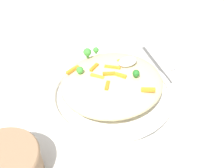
# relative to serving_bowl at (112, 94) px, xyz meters

# --- Properties ---
(ground_plane) EXTENTS (2.40, 2.40, 0.00)m
(ground_plane) POSITION_rel_serving_bowl_xyz_m (0.00, 0.00, -0.02)
(ground_plane) COLOR beige
(serving_bowl) EXTENTS (0.34, 0.34, 0.04)m
(serving_bowl) POSITION_rel_serving_bowl_xyz_m (0.00, 0.00, 0.00)
(serving_bowl) COLOR white
(serving_bowl) RESTS_ON ground_plane
(pasta_mound) EXTENTS (0.28, 0.26, 0.06)m
(pasta_mound) POSITION_rel_serving_bowl_xyz_m (0.00, 0.00, 0.04)
(pasta_mound) COLOR #DBC689
(pasta_mound) RESTS_ON serving_bowl
(carrot_piece_0) EXTENTS (0.01, 0.03, 0.01)m
(carrot_piece_0) POSITION_rel_serving_bowl_xyz_m (-0.05, -0.03, 0.07)
(carrot_piece_0) COLOR orange
(carrot_piece_0) RESTS_ON pasta_mound
(carrot_piece_1) EXTENTS (0.03, 0.03, 0.01)m
(carrot_piece_1) POSITION_rel_serving_bowl_xyz_m (0.04, 0.03, 0.07)
(carrot_piece_1) COLOR orange
(carrot_piece_1) RESTS_ON pasta_mound
(carrot_piece_2) EXTENTS (0.03, 0.03, 0.01)m
(carrot_piece_2) POSITION_rel_serving_bowl_xyz_m (-0.04, 0.10, 0.07)
(carrot_piece_2) COLOR orange
(carrot_piece_2) RESTS_ON pasta_mound
(carrot_piece_3) EXTENTS (0.03, 0.03, 0.01)m
(carrot_piece_3) POSITION_rel_serving_bowl_xyz_m (0.01, 0.00, 0.08)
(carrot_piece_3) COLOR orange
(carrot_piece_3) RESTS_ON pasta_mound
(carrot_piece_4) EXTENTS (0.02, 0.03, 0.01)m
(carrot_piece_4) POSITION_rel_serving_bowl_xyz_m (-0.01, 0.02, 0.07)
(carrot_piece_4) COLOR orange
(carrot_piece_4) RESTS_ON pasta_mound
(carrot_piece_5) EXTENTS (0.03, 0.02, 0.01)m
(carrot_piece_5) POSITION_rel_serving_bowl_xyz_m (0.02, -0.05, 0.07)
(carrot_piece_5) COLOR orange
(carrot_piece_5) RESTS_ON pasta_mound
(carrot_piece_6) EXTENTS (0.04, 0.04, 0.01)m
(carrot_piece_6) POSITION_rel_serving_bowl_xyz_m (-0.02, -0.02, 0.07)
(carrot_piece_6) COLOR orange
(carrot_piece_6) RESTS_ON pasta_mound
(carrot_piece_7) EXTENTS (0.03, 0.04, 0.01)m
(carrot_piece_7) POSITION_rel_serving_bowl_xyz_m (0.04, -0.01, 0.07)
(carrot_piece_7) COLOR orange
(carrot_piece_7) RESTS_ON pasta_mound
(carrot_piece_8) EXTENTS (0.04, 0.02, 0.01)m
(carrot_piece_8) POSITION_rel_serving_bowl_xyz_m (0.07, -0.08, 0.07)
(carrot_piece_8) COLOR orange
(carrot_piece_8) RESTS_ON pasta_mound
(broccoli_floret_0) EXTENTS (0.02, 0.02, 0.02)m
(broccoli_floret_0) POSITION_rel_serving_bowl_xyz_m (0.07, -0.05, 0.08)
(broccoli_floret_0) COLOR #377928
(broccoli_floret_0) RESTS_ON pasta_mound
(broccoli_floret_1) EXTENTS (0.02, 0.02, 0.02)m
(broccoli_floret_1) POSITION_rel_serving_bowl_xyz_m (-0.04, 0.05, 0.08)
(broccoli_floret_1) COLOR #205B1C
(broccoli_floret_1) RESTS_ON pasta_mound
(broccoli_floret_2) EXTENTS (0.02, 0.02, 0.03)m
(broccoli_floret_2) POSITION_rel_serving_bowl_xyz_m (0.01, -0.11, 0.08)
(broccoli_floret_2) COLOR #377928
(broccoli_floret_2) RESTS_ON pasta_mound
(broccoli_floret_3) EXTENTS (0.02, 0.02, 0.02)m
(broccoli_floret_3) POSITION_rel_serving_bowl_xyz_m (-0.02, -0.11, 0.08)
(broccoli_floret_3) COLOR #377928
(broccoli_floret_3) RESTS_ON pasta_mound
(serving_spoon) EXTENTS (0.14, 0.18, 0.08)m
(serving_spoon) POSITION_rel_serving_bowl_xyz_m (-0.10, -0.01, 0.09)
(serving_spoon) COLOR #B7B7BC
(serving_spoon) RESTS_ON pasta_mound
(companion_bowl) EXTENTS (0.15, 0.15, 0.08)m
(companion_bowl) POSITION_rel_serving_bowl_xyz_m (0.32, 0.07, 0.03)
(companion_bowl) COLOR #8C6B4C
(companion_bowl) RESTS_ON ground_plane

